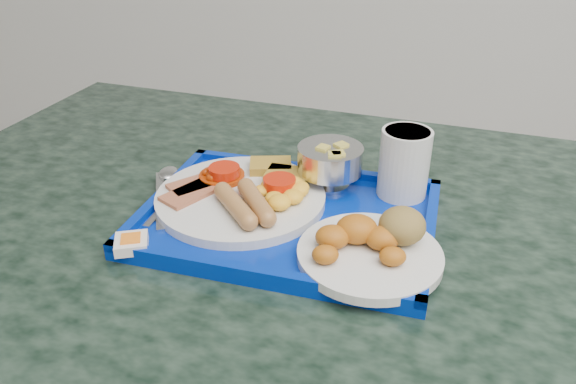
# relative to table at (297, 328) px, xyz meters

# --- Properties ---
(table) EXTENTS (1.53, 1.23, 0.83)m
(table) POSITION_rel_table_xyz_m (0.00, 0.00, 0.00)
(table) COLOR slate
(table) RESTS_ON floor
(tray) EXTENTS (0.48, 0.39, 0.03)m
(tray) POSITION_rel_table_xyz_m (-0.01, -0.01, 0.22)
(tray) COLOR #03249B
(tray) RESTS_ON table
(main_plate) EXTENTS (0.26, 0.26, 0.04)m
(main_plate) POSITION_rel_table_xyz_m (-0.08, 0.03, 0.24)
(main_plate) COLOR silver
(main_plate) RESTS_ON tray
(bread_plate) EXTENTS (0.19, 0.19, 0.06)m
(bread_plate) POSITION_rel_table_xyz_m (0.10, -0.11, 0.25)
(bread_plate) COLOR silver
(bread_plate) RESTS_ON tray
(fruit_bowl) EXTENTS (0.10, 0.10, 0.07)m
(fruit_bowl) POSITION_rel_table_xyz_m (0.05, 0.08, 0.27)
(fruit_bowl) COLOR silver
(fruit_bowl) RESTS_ON tray
(juice_cup) EXTENTS (0.08, 0.08, 0.11)m
(juice_cup) POSITION_rel_table_xyz_m (0.16, 0.06, 0.28)
(juice_cup) COLOR silver
(juice_cup) RESTS_ON tray
(spoon) EXTENTS (0.06, 0.19, 0.01)m
(spoon) POSITION_rel_table_xyz_m (-0.21, 0.08, 0.23)
(spoon) COLOR silver
(spoon) RESTS_ON tray
(knife) EXTENTS (0.05, 0.17, 0.00)m
(knife) POSITION_rel_table_xyz_m (-0.21, 0.02, 0.23)
(knife) COLOR silver
(knife) RESTS_ON tray
(jam_packet) EXTENTS (0.05, 0.05, 0.02)m
(jam_packet) POSITION_rel_table_xyz_m (-0.22, -0.10, 0.24)
(jam_packet) COLOR white
(jam_packet) RESTS_ON tray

